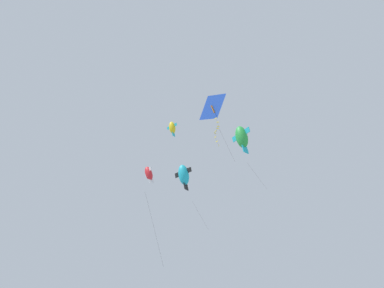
% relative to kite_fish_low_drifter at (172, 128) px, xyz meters
% --- Properties ---
extents(kite_fish_low_drifter, '(0.89, 0.96, 1.43)m').
position_rel_kite_fish_low_drifter_xyz_m(kite_fish_low_drifter, '(0.00, 0.00, 0.00)').
color(kite_fish_low_drifter, yellow).
extents(kite_fish_upper_right, '(2.08, 1.88, 6.47)m').
position_rel_kite_fish_low_drifter_xyz_m(kite_fish_upper_right, '(4.07, -3.94, -1.28)').
color(kite_fish_upper_right, green).
extents(kite_delta_highest, '(1.63, 2.41, 6.29)m').
position_rel_kite_fish_low_drifter_xyz_m(kite_delta_highest, '(-0.31, -5.15, -2.00)').
color(kite_delta_highest, blue).
extents(kite_fish_mid_left, '(2.56, 2.34, 6.33)m').
position_rel_kite_fish_low_drifter_xyz_m(kite_fish_mid_left, '(1.49, 0.19, -4.20)').
color(kite_fish_mid_left, '#1EB2C6').
extents(kite_fish_far_centre, '(1.99, 1.62, 8.42)m').
position_rel_kite_fish_low_drifter_xyz_m(kite_fish_far_centre, '(-1.40, 0.91, -5.30)').
color(kite_fish_far_centre, red).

